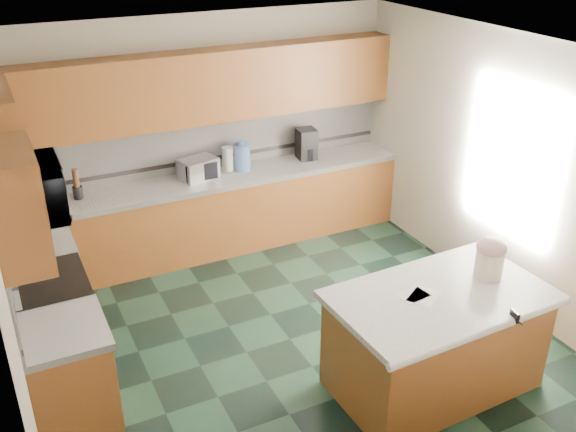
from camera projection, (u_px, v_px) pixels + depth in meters
floor at (290, 339)px, 6.10m from camera, size 4.60×4.60×0.00m
ceiling at (290, 53)px, 4.92m from camera, size 4.60×4.60×0.00m
wall_back at (201, 133)px, 7.38m from camera, size 4.60×0.04×2.70m
wall_front at (471, 370)px, 3.64m from camera, size 4.60×0.04×2.70m
wall_left at (0, 273)px, 4.59m from camera, size 0.04×4.60×2.70m
wall_right at (497, 168)px, 6.43m from camera, size 0.04×4.60×2.70m
back_base_cab at (215, 216)px, 7.53m from camera, size 4.60×0.60×0.86m
back_countertop at (213, 180)px, 7.33m from camera, size 4.60×0.64×0.06m
back_upper_cab at (204, 87)px, 6.98m from camera, size 4.60×0.33×0.78m
back_backsplash at (203, 144)px, 7.41m from camera, size 4.60×0.02×0.63m
back_accent_band at (204, 160)px, 7.49m from camera, size 4.60×0.01×0.05m
left_base_cab_rear at (45, 285)px, 6.17m from camera, size 0.60×0.82×0.86m
left_counter_rear at (36, 243)px, 5.96m from camera, size 0.64×0.82×0.06m
left_base_cab_front at (71, 380)px, 4.93m from camera, size 0.60×0.72×0.86m
left_counter_front at (62, 331)px, 4.73m from camera, size 0.64×0.72×0.06m
left_backsplash at (2, 252)px, 5.10m from camera, size 0.02×2.30×0.63m
left_accent_band at (8, 273)px, 5.19m from camera, size 0.01×2.30×0.05m
left_upper_cab_front at (16, 206)px, 4.22m from camera, size 0.33×0.72×0.78m
range_body at (57, 328)px, 5.52m from camera, size 0.60×0.76×0.88m
range_oven_door at (92, 323)px, 5.66m from camera, size 0.02×0.68×0.55m
range_cooktop at (48, 283)px, 5.32m from camera, size 0.62×0.78×0.04m
range_handle at (89, 286)px, 5.50m from camera, size 0.02×0.66×0.02m
range_backguard at (12, 277)px, 5.17m from camera, size 0.06×0.76×0.18m
microwave at (30, 191)px, 4.96m from camera, size 0.50×0.73×0.41m
island_base at (435, 343)px, 5.35m from camera, size 1.69×1.01×0.86m
island_top at (441, 297)px, 5.15m from camera, size 1.79×1.11×0.06m
island_bullnose at (485, 332)px, 4.72m from camera, size 1.76×0.12×0.06m
treat_jar at (489, 264)px, 5.32m from camera, size 0.24×0.24×0.24m
treat_jar_lid at (492, 247)px, 5.25m from camera, size 0.25×0.25×0.16m
treat_jar_knob at (493, 241)px, 5.23m from camera, size 0.08×0.03×0.03m
treat_jar_knob_end_l at (489, 242)px, 5.21m from camera, size 0.04×0.04×0.04m
treat_jar_knob_end_r at (496, 240)px, 5.24m from camera, size 0.04×0.04×0.04m
soap_bottle_island at (491, 255)px, 5.35m from camera, size 0.15×0.15×0.33m
paper_sheet_a at (424, 296)px, 5.10m from camera, size 0.33×0.31×0.00m
paper_sheet_b at (413, 295)px, 5.11m from camera, size 0.26×0.21×0.00m
clamp_body at (515, 316)px, 4.84m from camera, size 0.04×0.10×0.09m
clamp_handle at (520, 322)px, 4.80m from camera, size 0.02×0.07×0.02m
knife_block at (56, 192)px, 6.63m from camera, size 0.15×0.19×0.27m
utensil_crock at (78, 193)px, 6.77m from camera, size 0.11×0.11×0.13m
utensil_bundle at (76, 178)px, 6.69m from camera, size 0.06×0.06×0.20m
toaster_oven at (198, 168)px, 7.24m from camera, size 0.47×0.38×0.24m
toaster_oven_door at (202, 172)px, 7.14m from camera, size 0.37×0.01×0.20m
paper_towel at (228, 159)px, 7.42m from camera, size 0.13×0.13×0.30m
paper_towel_base at (228, 171)px, 7.48m from camera, size 0.20×0.20×0.01m
water_jug at (242, 157)px, 7.45m from camera, size 0.19×0.19×0.32m
water_jug_neck at (242, 143)px, 7.37m from camera, size 0.09×0.09×0.05m
coffee_maker at (307, 144)px, 7.79m from camera, size 0.25×0.26×0.37m
coffee_carafe at (308, 154)px, 7.80m from camera, size 0.15×0.15×0.15m
soap_bottle_back at (309, 150)px, 7.81m from camera, size 0.14×0.14×0.23m
soap_back_cap at (309, 140)px, 7.75m from camera, size 0.02×0.02×0.03m
window_light_proxy at (512, 160)px, 6.19m from camera, size 0.02×1.40×1.10m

